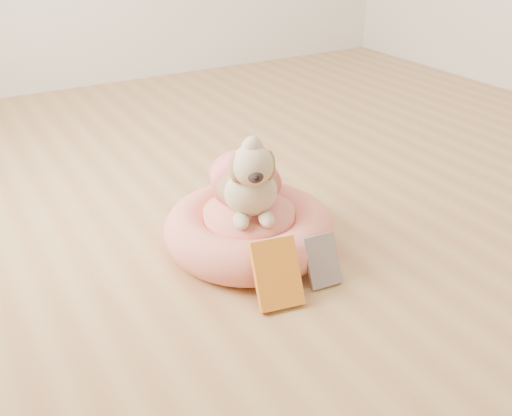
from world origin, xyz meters
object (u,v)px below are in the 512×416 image
book_yellow (277,274)px  pet_bed (249,229)px  book_white (322,261)px  dog (247,166)px

book_yellow → pet_bed: bearing=86.5°
pet_bed → book_yellow: book_yellow is taller
pet_bed → book_white: size_ratio=3.57×
pet_bed → dog: bearing=77.0°
dog → book_yellow: (-0.09, -0.35, -0.22)m
book_white → dog: bearing=111.5°
pet_bed → dog: 0.25m
pet_bed → book_yellow: 0.33m
dog → book_white: bearing=-53.1°
dog → pet_bed: bearing=-82.5°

